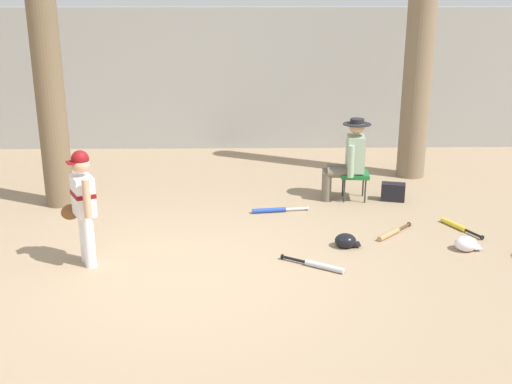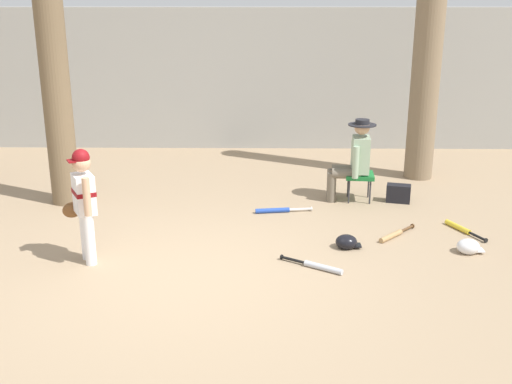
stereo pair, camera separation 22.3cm
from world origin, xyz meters
name	(u,v)px [view 1 (the left image)]	position (x,y,z in m)	size (l,w,h in m)	color
ground_plane	(190,277)	(0.00, 0.00, 0.00)	(60.00, 60.00, 0.00)	#9E8466
concrete_back_wall	(213,79)	(0.00, 5.97, 1.33)	(18.00, 0.36, 2.66)	#9E9E99
tree_near_player	(41,8)	(-2.06, 2.45, 2.71)	(0.53, 0.53, 5.93)	brown
tree_behind_spectator	(419,52)	(3.34, 3.82, 2.02)	(0.73, 0.73, 4.78)	#7F6B51
young_ballplayer	(83,200)	(-1.18, 0.37, 0.74)	(0.49, 0.54, 1.31)	white
folding_stool	(354,175)	(2.19, 2.59, 0.36)	(0.43, 0.43, 0.41)	#196B2D
seated_spectator	(349,157)	(2.09, 2.60, 0.64)	(0.67, 0.54, 1.20)	#6B6051
handbag_beside_stool	(393,192)	(2.76, 2.52, 0.13)	(0.34, 0.18, 0.26)	black
bat_blue_youth	(274,210)	(0.99, 2.04, 0.03)	(0.80, 0.18, 0.07)	#2347AD
bat_yellow_trainer	(457,226)	(3.32, 1.37, 0.03)	(0.35, 0.68, 0.07)	yellow
bat_aluminum_silver	(319,265)	(1.41, 0.19, 0.03)	(0.68, 0.46, 0.07)	#B7BCC6
bat_wood_tan	(391,233)	(2.42, 1.14, 0.03)	(0.55, 0.56, 0.07)	tan
batting_helmet_black	(346,241)	(1.79, 0.79, 0.08)	(0.31, 0.23, 0.18)	black
batting_helmet_white	(466,244)	(3.20, 0.67, 0.08)	(0.31, 0.24, 0.18)	silver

